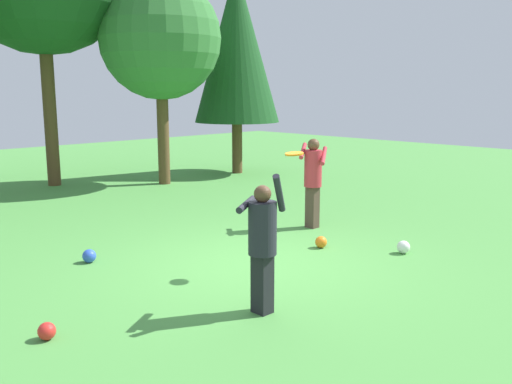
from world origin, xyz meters
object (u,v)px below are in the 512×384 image
ball_blue (89,256)px  tree_far_right (237,46)px  frisbee (294,154)px  ball_orange (321,242)px  tree_right (160,39)px  ball_red (47,331)px  person_catcher (313,175)px  ball_white (403,247)px  person_thrower (262,238)px

ball_blue → tree_far_right: size_ratio=0.03×
frisbee → ball_orange: (1.27, 0.49, -1.66)m
tree_right → tree_far_right: bearing=1.8°
ball_red → tree_far_right: tree_far_right is taller
frisbee → ball_red: size_ratio=1.55×
person_catcher → ball_white: size_ratio=8.11×
ball_white → ball_orange: ball_white is taller
person_thrower → tree_right: (4.68, 8.58, 3.09)m
person_thrower → ball_orange: size_ratio=8.53×
ball_red → person_catcher: bearing=11.3°
ball_red → ball_orange: size_ratio=0.96×
ball_white → ball_blue: bearing=140.9°
ball_red → ball_blue: size_ratio=0.92×
ball_blue → tree_right: 8.39m
ball_blue → tree_right: bearing=45.5°
person_thrower → ball_white: 3.51m
person_thrower → tree_right: tree_right is taller
ball_blue → ball_white: bearing=-39.1°
person_thrower → tree_far_right: bearing=20.2°
tree_right → tree_far_right: tree_far_right is taller
ball_white → ball_orange: (-0.71, 1.17, -0.01)m
person_catcher → ball_red: size_ratio=8.95×
ball_orange → tree_right: bearing=74.9°
ball_red → ball_orange: 4.90m
person_thrower → person_catcher: bearing=3.2°
person_catcher → tree_far_right: tree_far_right is taller
tree_right → person_thrower: bearing=-118.6°
ball_orange → tree_far_right: size_ratio=0.03×
person_catcher → frisbee: (-2.27, -1.51, 0.72)m
ball_red → frisbee: bearing=-5.2°
person_thrower → ball_red: (-2.19, 1.11, -0.83)m
person_thrower → ball_white: bearing=-26.8°
ball_orange → ball_blue: bearing=147.8°
person_catcher → tree_right: size_ratio=0.30×
person_thrower → ball_blue: person_thrower is taller
person_thrower → ball_blue: bearing=70.5°
ball_red → ball_white: size_ratio=0.91×
ball_white → tree_right: tree_right is taller
frisbee → ball_white: (1.98, -0.68, -1.65)m
ball_red → person_thrower: bearing=-26.8°
person_thrower → ball_orange: bearing=-3.4°
person_thrower → ball_red: size_ratio=8.89×
frisbee → ball_orange: bearing=20.9°
person_thrower → frisbee: bearing=0.0°
ball_red → tree_far_right: 12.98m
person_thrower → tree_right: bearing=32.9°
person_thrower → ball_blue: 3.43m
ball_white → tree_far_right: size_ratio=0.03×
tree_far_right → ball_blue: bearing=-146.5°
person_thrower → ball_red: bearing=124.7°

